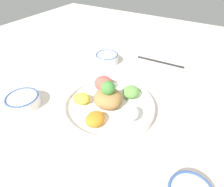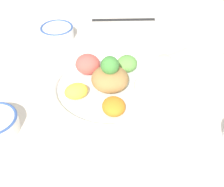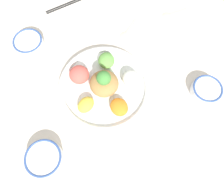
{
  "view_description": "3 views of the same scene",
  "coord_description": "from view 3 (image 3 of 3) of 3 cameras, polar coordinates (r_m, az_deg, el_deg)",
  "views": [
    {
      "loc": [
        -0.24,
        0.42,
        0.47
      ],
      "look_at": [
        0.01,
        -0.0,
        0.08
      ],
      "focal_mm": 30.0,
      "sensor_mm": 36.0,
      "label": 1
    },
    {
      "loc": [
        0.02,
        0.66,
        0.57
      ],
      "look_at": [
        0.02,
        0.04,
        0.04
      ],
      "focal_mm": 50.0,
      "sensor_mm": 36.0,
      "label": 2
    },
    {
      "loc": [
        0.14,
        0.28,
        0.75
      ],
      "look_at": [
        0.02,
        0.04,
        0.05
      ],
      "focal_mm": 35.0,
      "sensor_mm": 36.0,
      "label": 3
    }
  ],
  "objects": [
    {
      "name": "chopsticks_pair_near",
      "position": [
        1.05,
        -10.42,
        22.48
      ],
      "size": [
        0.24,
        0.03,
        0.01
      ],
      "rotation": [
        0.0,
        0.0,
        0.04
      ],
      "color": "black",
      "rests_on": "ground_plane"
    },
    {
      "name": "ground_plane",
      "position": [
        0.81,
        0.26,
        1.57
      ],
      "size": [
        2.4,
        2.4,
        0.0
      ],
      "primitive_type": "plane",
      "color": "silver"
    },
    {
      "name": "sauce_bowl_dark",
      "position": [
        0.93,
        -20.89,
        12.19
      ],
      "size": [
        0.11,
        0.11,
        0.05
      ],
      "color": "white",
      "rests_on": "ground_plane"
    },
    {
      "name": "serving_spoon_extra",
      "position": [
        0.93,
        3.87,
        15.62
      ],
      "size": [
        0.12,
        0.09,
        0.01
      ],
      "rotation": [
        0.0,
        0.0,
        3.73
      ],
      "color": "beige",
      "rests_on": "ground_plane"
    },
    {
      "name": "serving_spoon_main",
      "position": [
        1.03,
        15.24,
        19.49
      ],
      "size": [
        0.12,
        0.04,
        0.01
      ],
      "rotation": [
        0.0,
        0.0,
        3.06
      ],
      "color": "beige",
      "rests_on": "ground_plane"
    },
    {
      "name": "sauce_bowl_red",
      "position": [
        0.86,
        23.43,
        0.89
      ],
      "size": [
        0.11,
        0.11,
        0.04
      ],
      "color": "white",
      "rests_on": "ground_plane"
    },
    {
      "name": "rice_bowl_blue",
      "position": [
        0.76,
        -17.31,
        -15.87
      ],
      "size": [
        0.12,
        0.12,
        0.04
      ],
      "color": "white",
      "rests_on": "ground_plane"
    },
    {
      "name": "salad_platter",
      "position": [
        0.79,
        -2.07,
        2.03
      ],
      "size": [
        0.33,
        0.33,
        0.12
      ],
      "color": "white",
      "rests_on": "ground_plane"
    }
  ]
}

